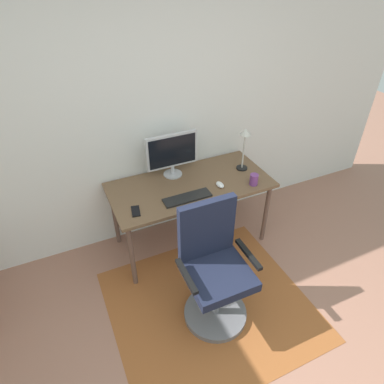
{
  "coord_description": "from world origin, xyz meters",
  "views": [
    {
      "loc": [
        -0.74,
        -0.56,
        2.46
      ],
      "look_at": [
        0.22,
        1.52,
        0.82
      ],
      "focal_mm": 31.15,
      "sensor_mm": 36.0,
      "label": 1
    }
  ],
  "objects_px": {
    "cell_phone": "(136,211)",
    "keyboard": "(187,198)",
    "desk_lamp": "(244,142)",
    "computer_mouse": "(220,185)",
    "office_chair": "(214,274)",
    "monitor": "(172,152)",
    "desk": "(191,190)",
    "coffee_cup": "(254,180)"
  },
  "relations": [
    {
      "from": "cell_phone",
      "to": "keyboard",
      "type": "bearing_deg",
      "value": 9.7
    },
    {
      "from": "keyboard",
      "to": "desk_lamp",
      "type": "relative_size",
      "value": 1.0
    },
    {
      "from": "keyboard",
      "to": "computer_mouse",
      "type": "bearing_deg",
      "value": 7.6
    },
    {
      "from": "keyboard",
      "to": "computer_mouse",
      "type": "height_order",
      "value": "computer_mouse"
    },
    {
      "from": "cell_phone",
      "to": "office_chair",
      "type": "distance_m",
      "value": 0.82
    },
    {
      "from": "monitor",
      "to": "keyboard",
      "type": "relative_size",
      "value": 1.16
    },
    {
      "from": "desk",
      "to": "keyboard",
      "type": "xyz_separation_m",
      "value": [
        -0.12,
        -0.19,
        0.07
      ]
    },
    {
      "from": "monitor",
      "to": "computer_mouse",
      "type": "bearing_deg",
      "value": -48.76
    },
    {
      "from": "computer_mouse",
      "to": "coffee_cup",
      "type": "distance_m",
      "value": 0.32
    },
    {
      "from": "desk",
      "to": "office_chair",
      "type": "relative_size",
      "value": 1.43
    },
    {
      "from": "cell_phone",
      "to": "office_chair",
      "type": "xyz_separation_m",
      "value": [
        0.4,
        -0.66,
        -0.27
      ]
    },
    {
      "from": "computer_mouse",
      "to": "coffee_cup",
      "type": "relative_size",
      "value": 0.98
    },
    {
      "from": "desk",
      "to": "cell_phone",
      "type": "xyz_separation_m",
      "value": [
        -0.58,
        -0.18,
        0.07
      ]
    },
    {
      "from": "computer_mouse",
      "to": "cell_phone",
      "type": "xyz_separation_m",
      "value": [
        -0.81,
        -0.03,
        -0.01
      ]
    },
    {
      "from": "office_chair",
      "to": "cell_phone",
      "type": "bearing_deg",
      "value": 121.8
    },
    {
      "from": "monitor",
      "to": "coffee_cup",
      "type": "relative_size",
      "value": 4.7
    },
    {
      "from": "keyboard",
      "to": "coffee_cup",
      "type": "relative_size",
      "value": 4.06
    },
    {
      "from": "monitor",
      "to": "cell_phone",
      "type": "height_order",
      "value": "monitor"
    },
    {
      "from": "keyboard",
      "to": "computer_mouse",
      "type": "xyz_separation_m",
      "value": [
        0.35,
        0.05,
        0.01
      ]
    },
    {
      "from": "desk",
      "to": "cell_phone",
      "type": "relative_size",
      "value": 10.74
    },
    {
      "from": "monitor",
      "to": "desk_lamp",
      "type": "xyz_separation_m",
      "value": [
        0.67,
        -0.18,
        0.05
      ]
    },
    {
      "from": "desk_lamp",
      "to": "office_chair",
      "type": "relative_size",
      "value": 0.41
    },
    {
      "from": "computer_mouse",
      "to": "desk",
      "type": "bearing_deg",
      "value": 147.2
    },
    {
      "from": "desk_lamp",
      "to": "computer_mouse",
      "type": "bearing_deg",
      "value": -152.52
    },
    {
      "from": "desk_lamp",
      "to": "office_chair",
      "type": "height_order",
      "value": "desk_lamp"
    },
    {
      "from": "monitor",
      "to": "desk",
      "type": "bearing_deg",
      "value": -67.5
    },
    {
      "from": "monitor",
      "to": "coffee_cup",
      "type": "height_order",
      "value": "monitor"
    },
    {
      "from": "desk",
      "to": "computer_mouse",
      "type": "bearing_deg",
      "value": -32.8
    },
    {
      "from": "desk",
      "to": "desk_lamp",
      "type": "relative_size",
      "value": 3.49
    },
    {
      "from": "monitor",
      "to": "desk_lamp",
      "type": "bearing_deg",
      "value": -15.47
    },
    {
      "from": "computer_mouse",
      "to": "desk_lamp",
      "type": "height_order",
      "value": "desk_lamp"
    },
    {
      "from": "coffee_cup",
      "to": "computer_mouse",
      "type": "bearing_deg",
      "value": 160.98
    },
    {
      "from": "desk",
      "to": "desk_lamp",
      "type": "bearing_deg",
      "value": 3.18
    },
    {
      "from": "coffee_cup",
      "to": "cell_phone",
      "type": "height_order",
      "value": "coffee_cup"
    },
    {
      "from": "computer_mouse",
      "to": "office_chair",
      "type": "bearing_deg",
      "value": -120.98
    },
    {
      "from": "desk_lamp",
      "to": "office_chair",
      "type": "distance_m",
      "value": 1.29
    },
    {
      "from": "coffee_cup",
      "to": "monitor",
      "type": "bearing_deg",
      "value": 142.86
    },
    {
      "from": "keyboard",
      "to": "computer_mouse",
      "type": "relative_size",
      "value": 4.13
    },
    {
      "from": "computer_mouse",
      "to": "office_chair",
      "type": "xyz_separation_m",
      "value": [
        -0.42,
        -0.69,
        -0.29
      ]
    },
    {
      "from": "desk",
      "to": "coffee_cup",
      "type": "distance_m",
      "value": 0.6
    },
    {
      "from": "coffee_cup",
      "to": "desk_lamp",
      "type": "height_order",
      "value": "desk_lamp"
    },
    {
      "from": "cell_phone",
      "to": "desk_lamp",
      "type": "bearing_deg",
      "value": 21.75
    }
  ]
}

